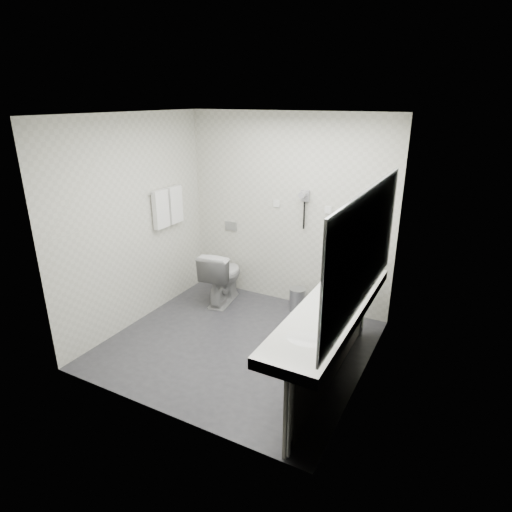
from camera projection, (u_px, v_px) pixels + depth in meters
The scene contains 29 objects.
floor at pixel (238, 344), 4.89m from camera, with size 2.80×2.80×0.00m, color #2E2E33.
ceiling at pixel (234, 114), 4.01m from camera, with size 2.80×2.80×0.00m, color silver.
wall_back at pixel (287, 212), 5.53m from camera, with size 2.80×2.80×0.00m, color beige.
wall_front at pixel (153, 286), 3.38m from camera, with size 2.80×2.80×0.00m, color beige.
wall_left at pixel (135, 223), 5.07m from camera, with size 2.60×2.60×0.00m, color beige.
wall_right at pixel (371, 263), 3.84m from camera, with size 2.60×2.60×0.00m, color beige.
vanity_counter at pixel (331, 310), 3.95m from camera, with size 0.55×2.20×0.10m, color silver.
vanity_panel at pixel (331, 350), 4.09m from camera, with size 0.03×2.15×0.75m, color gray.
vanity_post_near at pixel (290, 419), 3.21m from camera, with size 0.06×0.06×0.75m, color silver.
vanity_post_far at pixel (363, 307), 4.93m from camera, with size 0.06×0.06×0.75m, color silver.
mirror at pixel (366, 248), 3.61m from camera, with size 0.02×2.20×1.05m, color #B2BCC6.
basin_near at pixel (305, 340), 3.40m from camera, with size 0.40×0.31×0.05m, color white.
basin_far at pixel (352, 282), 4.47m from camera, with size 0.40×0.31×0.05m, color white.
faucet_near at pixel (329, 336), 3.28m from camera, with size 0.04×0.04×0.15m, color silver.
faucet_far at pixel (371, 277), 4.36m from camera, with size 0.04×0.04×0.15m, color silver.
soap_bottle_a at pixel (334, 299), 3.95m from camera, with size 0.05×0.05×0.10m, color silver.
glass_left at pixel (361, 292), 4.09m from camera, with size 0.05×0.05×0.10m, color silver.
toilet at pixel (222, 276), 5.79m from camera, with size 0.42×0.74×0.75m, color white.
flush_plate at pixel (231, 226), 5.99m from camera, with size 0.18×0.02×0.12m, color #B2B5BA.
pedal_bin at pixel (297, 300), 5.60m from camera, with size 0.21×0.21×0.30m, color #B2B5BA.
bin_lid at pixel (298, 289), 5.55m from camera, with size 0.21×0.21×0.01m, color #B2B5BA.
towel_rail at pixel (166, 190), 5.39m from camera, with size 0.02×0.02×0.62m, color silver.
towel_near at pixel (161, 209), 5.35m from camera, with size 0.07×0.24×0.48m, color white.
towel_far at pixel (175, 205), 5.58m from camera, with size 0.07×0.24×0.48m, color white.
dryer_cradle at pixel (305, 196), 5.31m from camera, with size 0.10×0.04×0.14m, color gray.
dryer_barrel at pixel (303, 194), 5.24m from camera, with size 0.08×0.08×0.14m, color gray.
dryer_cord at pixel (304, 215), 5.38m from camera, with size 0.02×0.02×0.35m, color black.
switch_plate_a at pixel (277, 204), 5.55m from camera, with size 0.09×0.02×0.09m, color white.
switch_plate_b at pixel (328, 210), 5.24m from camera, with size 0.09×0.02×0.09m, color white.
Camera 1 is at (2.16, -3.64, 2.65)m, focal length 30.00 mm.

